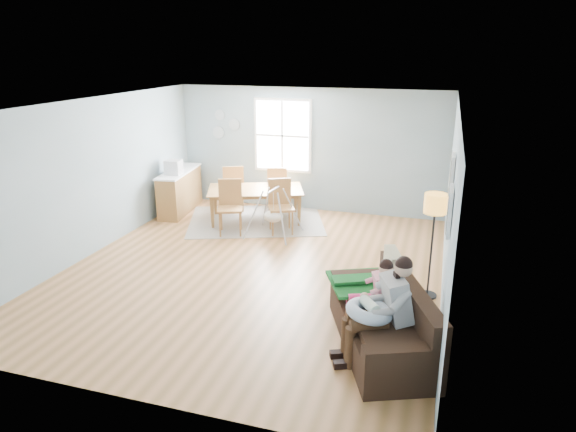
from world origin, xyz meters
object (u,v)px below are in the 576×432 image
(chair_se, at_px, (280,202))
(monitor, at_px, (173,167))
(baby_swing, at_px, (273,215))
(counter, at_px, (180,191))
(chair_ne, at_px, (277,186))
(chair_nw, at_px, (233,185))
(sofa, at_px, (385,324))
(father, at_px, (383,306))
(storage_cube, at_px, (371,321))
(toddler, at_px, (377,286))
(chair_sw, at_px, (230,202))
(dining_table, at_px, (256,205))
(floor_lamp, at_px, (435,213))

(chair_se, xyz_separation_m, monitor, (-2.50, 0.30, 0.47))
(baby_swing, bearing_deg, counter, 160.30)
(monitor, bearing_deg, chair_ne, 25.75)
(baby_swing, bearing_deg, monitor, 166.56)
(counter, bearing_deg, chair_nw, 15.04)
(sofa, bearing_deg, chair_se, 124.95)
(sofa, distance_m, counter, 6.56)
(father, bearing_deg, chair_se, 122.54)
(sofa, relative_size, baby_swing, 2.25)
(storage_cube, xyz_separation_m, counter, (-4.86, 4.05, 0.24))
(toddler, bearing_deg, baby_swing, 127.47)
(chair_sw, bearing_deg, toddler, -43.16)
(chair_ne, bearing_deg, dining_table, -104.94)
(sofa, bearing_deg, chair_nw, 130.88)
(monitor, bearing_deg, baby_swing, -13.44)
(father, bearing_deg, toddler, 105.57)
(toddler, height_order, baby_swing, toddler)
(dining_table, bearing_deg, floor_lamp, -55.65)
(chair_nw, bearing_deg, sofa, -49.12)
(father, bearing_deg, monitor, 139.89)
(dining_table, bearing_deg, storage_cube, -73.45)
(dining_table, bearing_deg, chair_nw, 125.46)
(chair_se, bearing_deg, storage_cube, -56.16)
(dining_table, bearing_deg, monitor, 164.05)
(chair_se, relative_size, chair_nw, 1.00)
(dining_table, xyz_separation_m, counter, (-1.85, 0.15, 0.13))
(counter, relative_size, monitor, 4.88)
(toddler, relative_size, storage_cube, 1.68)
(father, bearing_deg, chair_sw, 133.85)
(floor_lamp, bearing_deg, chair_nw, 145.58)
(storage_cube, bearing_deg, chair_se, 123.84)
(toddler, height_order, chair_se, toddler)
(chair_nw, bearing_deg, toddler, -49.21)
(sofa, bearing_deg, father, -91.96)
(sofa, bearing_deg, storage_cube, 144.62)
(sofa, distance_m, dining_table, 5.15)
(storage_cube, distance_m, baby_swing, 3.94)
(storage_cube, height_order, baby_swing, baby_swing)
(storage_cube, bearing_deg, father, -68.38)
(chair_sw, xyz_separation_m, monitor, (-1.57, 0.65, 0.46))
(toddler, xyz_separation_m, chair_sw, (-3.28, 3.08, -0.10))
(storage_cube, bearing_deg, toddler, 16.13)
(chair_ne, bearing_deg, storage_cube, -59.40)
(chair_nw, bearing_deg, chair_ne, 21.01)
(chair_ne, bearing_deg, father, -60.14)
(dining_table, bearing_deg, chair_ne, 54.01)
(sofa, distance_m, baby_swing, 4.17)
(counter, bearing_deg, baby_swing, -19.70)
(dining_table, relative_size, baby_swing, 1.96)
(chair_ne, height_order, monitor, monitor)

